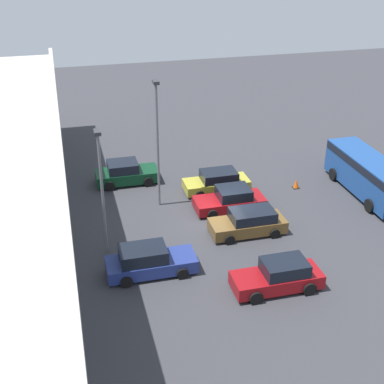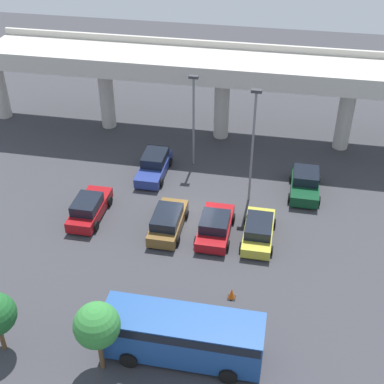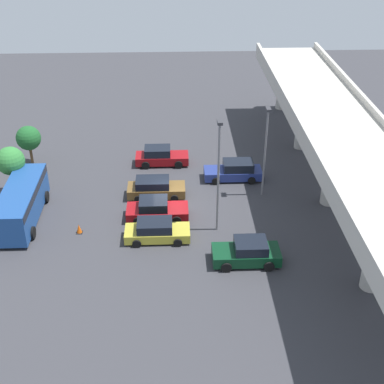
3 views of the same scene
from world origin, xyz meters
name	(u,v)px [view 1 (image 1 of 3)]	position (x,y,z in m)	size (l,w,h in m)	color
ground_plane	(223,223)	(0.00, 0.00, 0.00)	(85.96, 85.96, 0.00)	#38383D
highway_overpass	(2,158)	(0.00, 12.36, 5.75)	(41.37, 6.33, 7.25)	#BCB7AD
parked_car_0	(279,276)	(-7.09, -0.78, 0.75)	(2.03, 4.64, 1.62)	maroon
parked_car_1	(149,261)	(-4.12, 5.43, 0.76)	(2.09, 4.81, 1.64)	navy
parked_car_2	(249,222)	(-1.54, -1.16, 0.73)	(2.10, 4.56, 1.54)	brown
parked_car_3	(231,200)	(1.59, -1.02, 0.70)	(2.22, 4.59, 1.52)	maroon
parked_car_4	(217,182)	(4.40, -0.95, 0.69)	(2.08, 4.55, 1.48)	gold
parked_car_5	(126,173)	(7.23, 5.05, 0.76)	(2.23, 4.44, 1.65)	#0C381E
shuttle_bus	(368,173)	(1.47, -10.86, 1.57)	(7.96, 2.65, 2.62)	#1E478C
lamp_post_near_aisle	(157,136)	(3.35, 3.37, 4.92)	(0.70, 0.35, 8.45)	slate
lamp_post_mid_lot	(102,183)	(-1.44, 7.38, 4.37)	(0.70, 0.35, 7.39)	slate
traffic_cone	(296,184)	(3.40, -6.51, 0.33)	(0.44, 0.44, 0.70)	black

